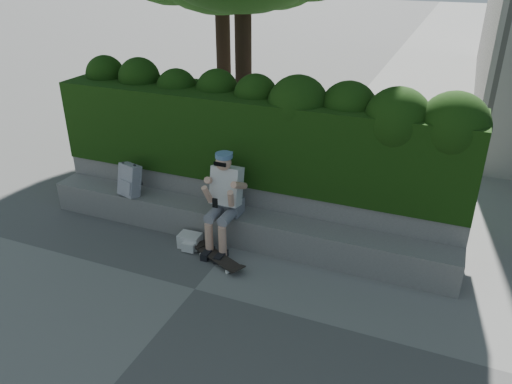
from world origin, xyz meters
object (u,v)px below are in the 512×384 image
at_px(skateboard, 219,258).
at_px(backpack_ground, 190,240).
at_px(person, 225,197).
at_px(backpack_plaid, 129,180).

distance_m(skateboard, backpack_ground, 0.58).
distance_m(person, backpack_ground, 0.82).
bearing_deg(backpack_ground, skateboard, -23.16).
height_order(skateboard, backpack_ground, backpack_ground).
bearing_deg(skateboard, backpack_ground, -175.55).
height_order(person, backpack_plaid, person).
bearing_deg(backpack_ground, backpack_plaid, 161.83).
xyz_separation_m(skateboard, backpack_ground, (-0.54, 0.20, 0.03)).
height_order(person, skateboard, person).
bearing_deg(backpack_plaid, backpack_ground, -0.04).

